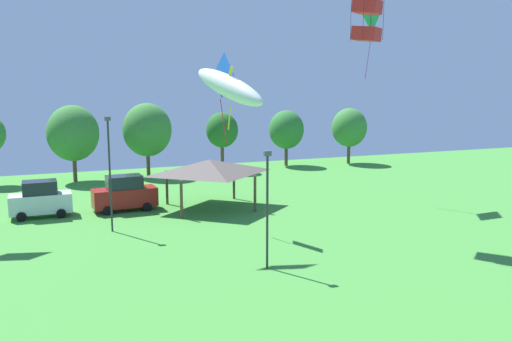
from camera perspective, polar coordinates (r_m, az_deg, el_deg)
name	(u,v)px	position (r m, az deg, el deg)	size (l,w,h in m)	color
kite_flying_0	(229,87)	(19.07, -2.85, 8.81)	(2.05, 3.54, 2.41)	white
kite_flying_2	(223,78)	(33.52, -3.49, 9.68)	(0.52, 2.73, 5.57)	blue
kite_flying_5	(370,12)	(43.89, 11.88, 16.02)	(3.07, 1.63, 6.92)	green
kite_flying_6	(367,20)	(33.20, 11.60, 15.24)	(2.03, 2.03, 2.44)	red
parked_car_second_from_left	(41,199)	(39.99, -21.74, -2.84)	(4.07, 2.02, 2.52)	silver
parked_car_third_from_left	(125,194)	(40.08, -13.66, -2.38)	(4.58, 2.16, 2.57)	maroon
park_pavilion	(209,167)	(39.67, -4.93, 0.42)	(6.95, 5.97, 3.60)	brown
light_post_2	(267,203)	(26.50, 1.20, -3.40)	(0.36, 0.20, 5.90)	#2D2D33
light_post_3	(110,168)	(34.22, -15.15, 0.22)	(0.36, 0.20, 7.12)	#2D2D33
treeline_tree_2	(73,133)	(52.69, -18.71, 3.73)	(4.69, 4.69, 7.12)	brown
treeline_tree_3	(147,130)	(54.12, -11.38, 4.21)	(4.74, 4.74, 7.18)	brown
treeline_tree_4	(222,130)	(56.09, -3.59, 4.26)	(3.32, 3.32, 6.13)	brown
treeline_tree_5	(286,130)	(59.89, 3.22, 4.30)	(3.85, 3.85, 6.13)	brown
treeline_tree_6	(349,128)	(62.35, 9.79, 4.47)	(3.98, 3.98, 6.30)	brown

